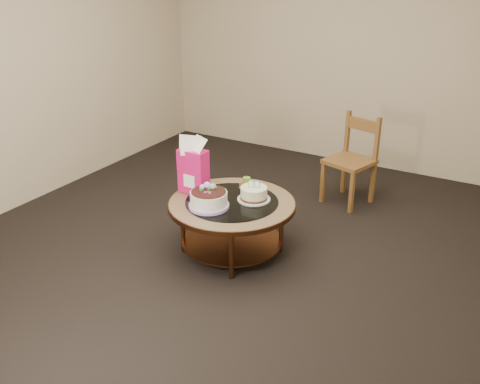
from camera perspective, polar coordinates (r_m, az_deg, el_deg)
The scene contains 8 objects.
ground at distance 4.45m, azimuth -0.84°, elevation -6.33°, with size 5.00×5.00×0.00m, color black.
room_walls at distance 3.90m, azimuth -0.98°, elevation 13.60°, with size 4.52×5.02×2.61m.
coffee_table at distance 4.27m, azimuth -0.87°, elevation -1.95°, with size 1.02×1.02×0.46m.
decorated_cake at distance 4.12m, azimuth -3.35°, elevation -0.86°, with size 0.31×0.31×0.18m.
cream_cake at distance 4.24m, azimuth 1.49°, elevation -0.18°, with size 0.27×0.27×0.17m.
gift_bag at distance 4.33m, azimuth -5.01°, elevation 2.84°, with size 0.24×0.18×0.47m.
pillar_candle at distance 4.48m, azimuth 0.71°, elevation 0.93°, with size 0.13×0.13×0.09m.
dining_chair at distance 5.27m, azimuth 11.85°, elevation 3.41°, with size 0.50×0.50×0.86m.
Camera 1 is at (1.97, -3.29, 2.25)m, focal length 40.00 mm.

